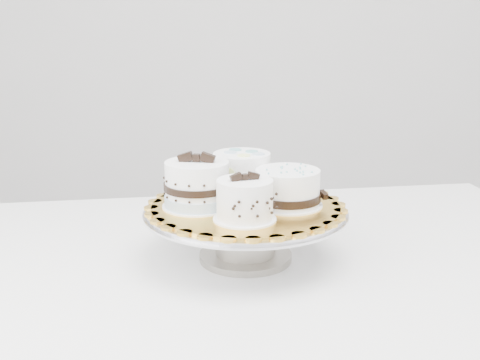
{
  "coord_description": "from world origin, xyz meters",
  "views": [
    {
      "loc": [
        -0.17,
        -0.88,
        1.17
      ],
      "look_at": [
        -0.11,
        0.14,
        0.9
      ],
      "focal_mm": 45.0,
      "sensor_mm": 36.0,
      "label": 1
    }
  ],
  "objects": [
    {
      "name": "table",
      "position": [
        -0.06,
        0.14,
        0.68
      ],
      "size": [
        1.32,
        0.94,
        0.75
      ],
      "rotation": [
        0.0,
        0.0,
        0.09
      ],
      "color": "white",
      "rests_on": "floor"
    },
    {
      "name": "cake_swirl",
      "position": [
        -0.11,
        0.05,
        0.88
      ],
      "size": [
        0.11,
        0.11,
        0.08
      ],
      "rotation": [
        0.0,
        0.0,
        0.28
      ],
      "color": "white",
      "rests_on": "cake_board"
    },
    {
      "name": "cake_board",
      "position": [
        -0.11,
        0.13,
        0.85
      ],
      "size": [
        0.41,
        0.41,
        0.0
      ],
      "primitive_type": "cylinder",
      "rotation": [
        0.0,
        0.0,
        0.29
      ],
      "color": "gold",
      "rests_on": "cake_stand"
    },
    {
      "name": "cake_ribbon",
      "position": [
        -0.03,
        0.12,
        0.88
      ],
      "size": [
        0.15,
        0.15,
        0.07
      ],
      "rotation": [
        0.0,
        0.0,
        0.38
      ],
      "color": "white",
      "rests_on": "cake_board"
    },
    {
      "name": "cake_banded",
      "position": [
        -0.19,
        0.12,
        0.89
      ],
      "size": [
        0.13,
        0.13,
        0.1
      ],
      "rotation": [
        0.0,
        0.0,
        -0.21
      ],
      "color": "white",
      "rests_on": "cake_board"
    },
    {
      "name": "cake_stand",
      "position": [
        -0.11,
        0.13,
        0.82
      ],
      "size": [
        0.36,
        0.36,
        0.1
      ],
      "color": "gray",
      "rests_on": "table"
    },
    {
      "name": "cake_dots",
      "position": [
        -0.11,
        0.2,
        0.89
      ],
      "size": [
        0.13,
        0.13,
        0.08
      ],
      "rotation": [
        0.0,
        0.0,
        -0.17
      ],
      "color": "white",
      "rests_on": "cake_board"
    }
  ]
}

